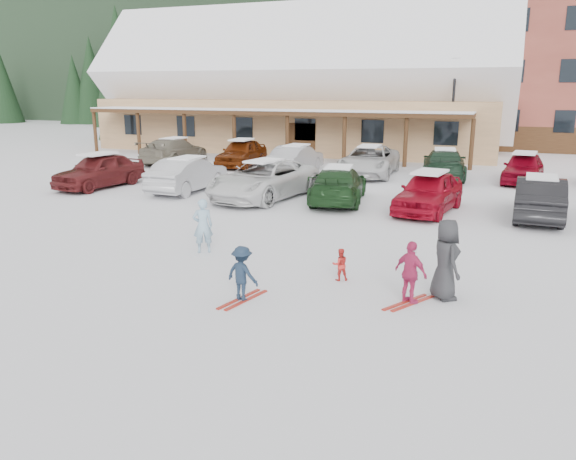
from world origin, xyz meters
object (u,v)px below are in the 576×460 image
at_px(parked_car_9, 296,159).
at_px(parked_car_12, 523,168).
at_px(parked_car_0, 99,171).
at_px(parked_car_2, 264,180).
at_px(adult_skier, 203,226).
at_px(bystander_dark, 446,260).
at_px(lamp_post, 453,104).
at_px(parked_car_1, 188,175).
at_px(parked_car_5, 540,198).
at_px(parked_car_3, 338,185).
at_px(parked_car_7, 174,151).
at_px(parked_car_8, 242,153).
at_px(child_magenta, 411,273).
at_px(parked_car_10, 369,161).
at_px(child_navy, 242,274).
at_px(parked_car_11, 444,164).
at_px(day_lodge, 299,94).
at_px(toddler_red, 340,264).
at_px(parked_car_4, 429,192).

relative_size(parked_car_9, parked_car_12, 1.05).
bearing_deg(parked_car_0, parked_car_2, 8.26).
xyz_separation_m(adult_skier, bystander_dark, (6.57, -1.27, 0.12)).
distance_m(lamp_post, adult_skier, 22.94).
relative_size(parked_car_1, parked_car_5, 1.01).
bearing_deg(parked_car_3, parked_car_7, -41.38).
bearing_deg(parked_car_9, parked_car_8, -13.29).
height_order(child_magenta, parked_car_10, parked_car_10).
bearing_deg(child_navy, parked_car_11, -83.24).
relative_size(child_navy, parked_car_8, 0.26).
bearing_deg(parked_car_8, parked_car_9, -19.24).
bearing_deg(child_magenta, parked_car_10, -44.71).
bearing_deg(lamp_post, parked_car_9, -135.18).
bearing_deg(parked_car_0, parked_car_10, 42.97).
xyz_separation_m(day_lodge, parked_car_2, (5.15, -18.71, -3.16)).
bearing_deg(parked_car_7, lamp_post, -156.77).
height_order(parked_car_8, parked_car_11, parked_car_8).
height_order(day_lodge, parked_car_9, day_lodge).
distance_m(day_lodge, bystander_dark, 30.84).
distance_m(toddler_red, parked_car_1, 12.97).
distance_m(parked_car_4, parked_car_12, 8.87).
bearing_deg(parked_car_3, day_lodge, -74.89).
bearing_deg(parked_car_0, day_lodge, 88.14).
xyz_separation_m(child_magenta, parked_car_12, (2.65, 17.50, 0.04)).
distance_m(toddler_red, parked_car_4, 8.47).
relative_size(lamp_post, parked_car_10, 1.10).
bearing_deg(parked_car_4, bystander_dark, -71.88).
bearing_deg(parked_car_7, child_navy, 126.04).
bearing_deg(day_lodge, parked_car_12, -35.35).
bearing_deg(parked_car_2, parked_car_5, 9.66).
xyz_separation_m(adult_skier, parked_car_11, (4.91, 15.72, -0.03)).
xyz_separation_m(parked_car_1, parked_car_7, (-5.58, 7.90, 0.01)).
bearing_deg(toddler_red, parked_car_11, -121.57).
relative_size(child_navy, parked_car_3, 0.25).
bearing_deg(parked_car_3, child_magenta, 104.73).
bearing_deg(parked_car_0, adult_skier, -31.56).
bearing_deg(parked_car_8, day_lodge, 88.03).
xyz_separation_m(parked_car_0, parked_car_9, (6.81, 7.52, -0.04)).
xyz_separation_m(parked_car_2, parked_car_8, (-4.97, 8.42, -0.01)).
xyz_separation_m(parked_car_8, parked_car_12, (15.01, -0.48, -0.06)).
distance_m(bystander_dark, parked_car_12, 17.06).
bearing_deg(parked_car_7, child_magenta, 134.01).
distance_m(child_magenta, parked_car_5, 9.98).
relative_size(lamp_post, parked_car_4, 1.40).
distance_m(lamp_post, parked_car_2, 16.01).
distance_m(bystander_dark, parked_car_8, 21.74).
xyz_separation_m(parked_car_0, parked_car_7, (-1.28, 8.41, -0.02)).
distance_m(parked_car_1, parked_car_9, 7.45).
bearing_deg(parked_car_0, parked_car_7, 105.53).
height_order(child_navy, child_magenta, child_magenta).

